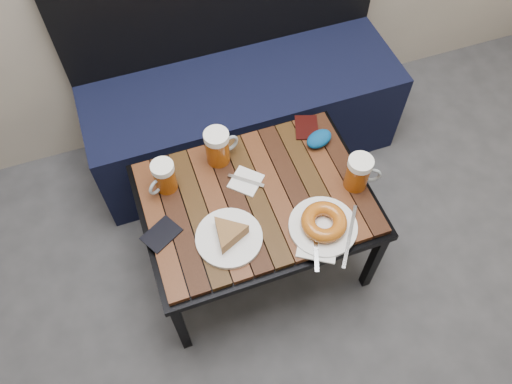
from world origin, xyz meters
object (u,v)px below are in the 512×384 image
object	(u,v)px
beer_mug_right	(359,173)
passport_burgundy	(307,127)
plate_bagel	(324,224)
passport_navy	(161,234)
plate_pie	(229,235)
knit_pouch	(319,139)
bench	(242,105)
beer_mug_centre	(218,147)
cafe_table	(256,203)
beer_mug_left	(164,177)

from	to	relation	value
beer_mug_right	passport_burgundy	distance (m)	0.32
beer_mug_right	plate_bagel	distance (m)	0.23
beer_mug_right	passport_burgundy	xyz separation A→B (m)	(-0.07, 0.31, -0.07)
beer_mug_right	passport_navy	size ratio (longest dim) A/B	1.16
plate_pie	passport_burgundy	bearing A→B (deg)	39.84
passport_burgundy	knit_pouch	bearing A→B (deg)	-61.22
plate_bagel	knit_pouch	distance (m)	0.38
bench	knit_pouch	world-z (taller)	bench
beer_mug_right	beer_mug_centre	bearing A→B (deg)	169.19
passport_burgundy	knit_pouch	size ratio (longest dim) A/B	1.12
cafe_table	beer_mug_left	size ratio (longest dim) A/B	6.34
knit_pouch	passport_burgundy	bearing A→B (deg)	99.83
beer_mug_left	passport_burgundy	world-z (taller)	beer_mug_left
beer_mug_centre	plate_pie	size ratio (longest dim) A/B	0.65
passport_navy	beer_mug_left	bearing A→B (deg)	131.31
beer_mug_left	passport_navy	bearing A→B (deg)	38.22
beer_mug_right	plate_bagel	size ratio (longest dim) A/B	0.49
passport_navy	knit_pouch	world-z (taller)	knit_pouch
beer_mug_left	passport_navy	world-z (taller)	beer_mug_left
beer_mug_left	beer_mug_centre	world-z (taller)	beer_mug_centre
beer_mug_centre	beer_mug_right	xyz separation A→B (m)	(0.44, -0.28, -0.00)
cafe_table	beer_mug_centre	bearing A→B (deg)	110.15
bench	beer_mug_right	world-z (taller)	bench
bench	passport_burgundy	bearing A→B (deg)	-68.36
plate_bagel	knit_pouch	xyz separation A→B (m)	(0.14, 0.35, -0.00)
beer_mug_centre	beer_mug_right	bearing A→B (deg)	-45.96
beer_mug_centre	passport_burgundy	distance (m)	0.38
plate_pie	plate_bagel	world-z (taller)	plate_bagel
bench	beer_mug_centre	size ratio (longest dim) A/B	9.38
cafe_table	beer_mug_right	size ratio (longest dim) A/B	5.84
passport_navy	knit_pouch	distance (m)	0.70
beer_mug_centre	knit_pouch	bearing A→B (deg)	-21.59
beer_mug_centre	plate_bagel	xyz separation A→B (m)	(0.25, -0.41, -0.05)
bench	passport_burgundy	distance (m)	0.45
beer_mug_left	passport_burgundy	xyz separation A→B (m)	(0.59, 0.09, -0.06)
plate_bagel	cafe_table	bearing A→B (deg)	131.10
cafe_table	plate_bagel	bearing A→B (deg)	-48.90
beer_mug_right	knit_pouch	xyz separation A→B (m)	(-0.05, 0.22, -0.05)
bench	beer_mug_left	bearing A→B (deg)	-133.35
beer_mug_centre	beer_mug_right	distance (m)	0.52
cafe_table	beer_mug_left	world-z (taller)	beer_mug_left
beer_mug_right	knit_pouch	size ratio (longest dim) A/B	1.30
beer_mug_left	plate_pie	size ratio (longest dim) A/B	0.57
beer_mug_right	plate_bagel	bearing A→B (deg)	-123.99
beer_mug_left	plate_bagel	world-z (taller)	beer_mug_left
beer_mug_centre	beer_mug_right	world-z (taller)	beer_mug_centre
beer_mug_left	plate_bagel	bearing A→B (deg)	111.02
passport_navy	passport_burgundy	world-z (taller)	same
bench	beer_mug_right	xyz separation A→B (m)	(0.22, -0.69, 0.27)
plate_pie	plate_bagel	size ratio (longest dim) A/B	0.78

